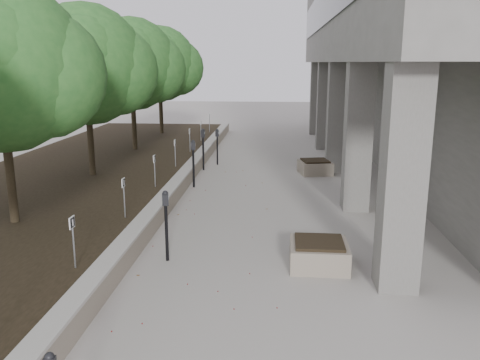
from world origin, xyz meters
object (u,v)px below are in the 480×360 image
(parking_meter_2, at_px, (166,226))
(parking_meter_5, at_px, (217,147))
(crabapple_tree_4, at_px, (132,84))
(crabapple_tree_5, at_px, (160,80))
(crabapple_tree_3, at_px, (87,91))
(parking_meter_4, at_px, (203,149))
(crabapple_tree_2, at_px, (2,103))
(parking_meter_3, at_px, (193,164))
(planter_front, at_px, (319,253))
(planter_back, at_px, (315,167))

(parking_meter_2, bearing_deg, parking_meter_5, 79.85)
(crabapple_tree_4, height_order, crabapple_tree_5, same)
(crabapple_tree_3, distance_m, parking_meter_4, 4.90)
(crabapple_tree_2, bearing_deg, parking_meter_5, 67.53)
(parking_meter_3, height_order, parking_meter_4, parking_meter_4)
(crabapple_tree_4, distance_m, planter_front, 13.42)
(crabapple_tree_3, distance_m, planter_front, 9.67)
(crabapple_tree_4, height_order, parking_meter_5, crabapple_tree_4)
(crabapple_tree_5, distance_m, planter_back, 10.95)
(crabapple_tree_2, height_order, parking_meter_3, crabapple_tree_2)
(parking_meter_3, distance_m, parking_meter_5, 3.75)
(parking_meter_3, bearing_deg, parking_meter_5, 68.64)
(crabapple_tree_5, xyz_separation_m, planter_front, (6.89, -16.15, -2.85))
(crabapple_tree_3, relative_size, parking_meter_4, 3.44)
(crabapple_tree_3, xyz_separation_m, crabapple_tree_4, (0.00, 5.00, 0.00))
(parking_meter_2, bearing_deg, crabapple_tree_4, 97.96)
(parking_meter_3, height_order, parking_meter_5, parking_meter_3)
(parking_meter_2, xyz_separation_m, planter_back, (3.63, 8.57, -0.49))
(parking_meter_2, bearing_deg, crabapple_tree_2, 153.10)
(crabapple_tree_3, distance_m, parking_meter_2, 7.56)
(planter_back, bearing_deg, parking_meter_4, 175.39)
(parking_meter_5, bearing_deg, parking_meter_2, -75.06)
(parking_meter_5, bearing_deg, crabapple_tree_2, -98.35)
(crabapple_tree_4, bearing_deg, parking_meter_3, -55.72)
(parking_meter_2, bearing_deg, parking_meter_3, 83.41)
(crabapple_tree_3, bearing_deg, planter_front, -41.74)
(crabapple_tree_5, bearing_deg, parking_meter_5, -59.24)
(planter_back, bearing_deg, parking_meter_2, -112.93)
(crabapple_tree_3, distance_m, planter_back, 8.34)
(crabapple_tree_4, bearing_deg, parking_meter_4, -33.78)
(parking_meter_5, bearing_deg, crabapple_tree_4, 176.68)
(parking_meter_5, xyz_separation_m, planter_front, (3.23, -10.00, -0.45))
(crabapple_tree_2, distance_m, parking_meter_3, 6.54)
(crabapple_tree_3, xyz_separation_m, parking_meter_5, (3.66, 3.85, -2.40))
(crabapple_tree_2, bearing_deg, crabapple_tree_3, 90.00)
(crabapple_tree_5, xyz_separation_m, parking_meter_4, (3.25, -7.17, -2.33))
(planter_front, bearing_deg, parking_meter_4, 112.09)
(planter_front, bearing_deg, planter_back, 86.45)
(parking_meter_2, xyz_separation_m, parking_meter_3, (-0.48, 6.20, 0.04))
(crabapple_tree_2, distance_m, crabapple_tree_4, 10.00)
(crabapple_tree_2, bearing_deg, crabapple_tree_4, 90.00)
(crabapple_tree_4, xyz_separation_m, parking_meter_2, (3.80, -11.09, -2.37))
(parking_meter_5, distance_m, planter_back, 4.03)
(crabapple_tree_2, xyz_separation_m, crabapple_tree_3, (0.00, 5.00, 0.00))
(crabapple_tree_3, bearing_deg, crabapple_tree_2, -90.00)
(parking_meter_2, relative_size, parking_meter_4, 0.94)
(crabapple_tree_3, xyz_separation_m, parking_meter_3, (3.33, 0.12, -2.34))
(planter_front, xyz_separation_m, planter_back, (0.54, 8.64, -0.01))
(parking_meter_2, relative_size, parking_meter_3, 0.95)
(planter_front, bearing_deg, crabapple_tree_4, 121.73)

